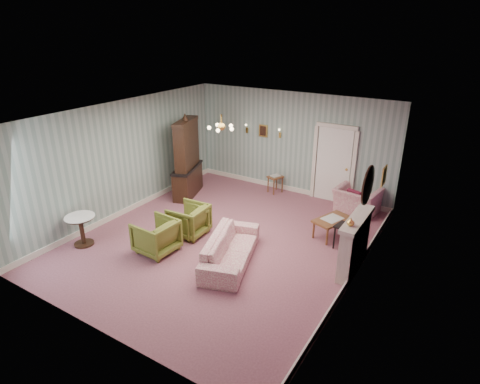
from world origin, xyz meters
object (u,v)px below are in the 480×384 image
Objects in this scene: olive_chair_a at (156,235)px; coffee_table at (331,227)px; sofa_chintz at (230,244)px; pedestal_table at (82,230)px; side_table_black at (344,237)px; dresser at (187,156)px; olive_chair_b at (189,219)px; wingback_chair at (357,196)px; fireplace at (354,244)px; olive_chair_c at (189,220)px.

coffee_table is at bearing 134.63° from olive_chair_a.
sofa_chintz is 2.92× the size of pedestal_table.
side_table_black is at bearing -42.75° from coffee_table.
coffee_table is at bearing -51.29° from sofa_chintz.
dresser is 2.57× the size of coffee_table.
olive_chair_b is 0.76× the size of wingback_chair.
pedestal_table is (-5.02, -2.90, 0.07)m from side_table_black.
olive_chair_a reaches higher than sofa_chintz.
wingback_chair reaches higher than olive_chair_b.
side_table_black is 5.79m from pedestal_table.
fireplace reaches higher than olive_chair_a.
olive_chair_a is at bearing 60.80° from wingback_chair.
pedestal_table is (-1.71, -1.64, -0.00)m from olive_chair_c.
olive_chair_c is at bearing -106.29° from olive_chair_b.
olive_chair_c is at bearing 54.23° from wingback_chair.
wingback_chair is at bearing 133.75° from olive_chair_b.
wingback_chair is (1.52, 3.71, 0.06)m from sofa_chintz.
side_table_black is (3.31, 1.26, -0.07)m from olive_chair_c.
sofa_chintz is at bearing 68.45° from olive_chair_b.
wingback_chair is 1.60m from coffee_table.
sofa_chintz is at bearing -57.16° from dresser.
side_table_black is at bearing 30.01° from pedestal_table.
sofa_chintz reaches higher than olive_chair_c.
olive_chair_a is 0.40× the size of sofa_chintz.
olive_chair_a is 5.23m from wingback_chair.
dresser is at bearing 172.98° from side_table_black.
coffee_table is at bearing 129.23° from olive_chair_c.
fireplace is (3.71, 0.58, 0.18)m from olive_chair_b.
olive_chair_a is 1.02× the size of olive_chair_b.
sofa_chintz is at bearing -136.37° from side_table_black.
dresser is 4.92m from side_table_black.
olive_chair_a reaches higher than side_table_black.
dresser is (-2.98, 2.33, 0.76)m from sofa_chintz.
dresser is 3.28× the size of pedestal_table.
olive_chair_a is 3.99m from coffee_table.
coffee_table is 0.58m from side_table_black.
sofa_chintz is at bearing 110.90° from olive_chair_a.
sofa_chintz is 3.86m from dresser.
coffee_table is (1.41, 2.13, -0.17)m from sofa_chintz.
olive_chair_c is at bearing -70.09° from dresser.
dresser is 4.11× the size of side_table_black.
wingback_chair is at bearing 45.95° from pedestal_table.
olive_chair_b is at bearing -159.11° from side_table_black.
olive_chair_c is at bearing 177.41° from olive_chair_a.
olive_chair_a is 1.73m from pedestal_table.
side_table_black is (3.41, 2.25, -0.13)m from olive_chair_a.
dresser is at bearing -131.52° from olive_chair_c.
sofa_chintz is 1.48× the size of fireplace.
pedestal_table is (-1.61, -0.65, -0.06)m from olive_chair_a.
dresser is at bearing -150.60° from olive_chair_a.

